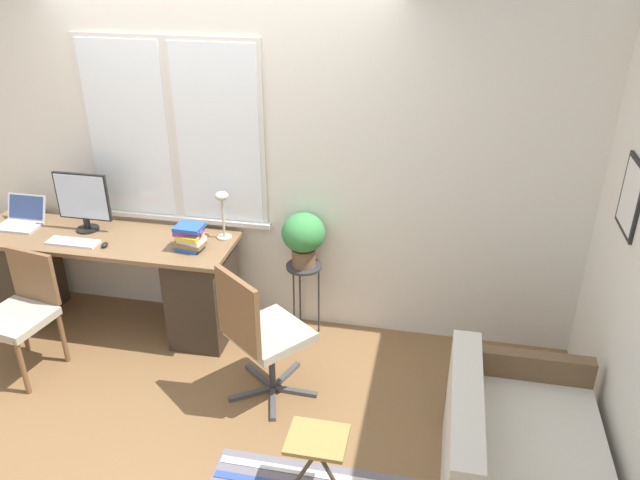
{
  "coord_description": "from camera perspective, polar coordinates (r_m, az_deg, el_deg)",
  "views": [
    {
      "loc": [
        1.57,
        -3.47,
        2.85
      ],
      "look_at": [
        0.82,
        0.15,
        1.0
      ],
      "focal_mm": 35.0,
      "sensor_mm": 36.0,
      "label": 1
    }
  ],
  "objects": [
    {
      "name": "ground_plane",
      "position": [
        4.76,
        -10.28,
        -10.7
      ],
      "size": [
        14.0,
        14.0,
        0.0
      ],
      "primitive_type": "plane",
      "color": "brown"
    },
    {
      "name": "wall_back_with_window",
      "position": [
        4.69,
        -8.79,
        7.72
      ],
      "size": [
        9.0,
        0.12,
        2.7
      ],
      "color": "white",
      "rests_on": "ground_plane"
    },
    {
      "name": "wall_right_with_picture",
      "position": [
        3.93,
        26.63,
        1.19
      ],
      "size": [
        0.08,
        9.0,
        2.7
      ],
      "color": "white",
      "rests_on": "ground_plane"
    },
    {
      "name": "desk",
      "position": [
        5.12,
        -18.74,
        -3.33
      ],
      "size": [
        2.02,
        0.61,
        0.78
      ],
      "color": "brown",
      "rests_on": "ground_plane"
    },
    {
      "name": "laptop",
      "position": [
        5.38,
        -25.64,
        1.71
      ],
      "size": [
        0.32,
        0.28,
        0.21
      ],
      "color": "#B7B7BC",
      "rests_on": "desk"
    },
    {
      "name": "monitor",
      "position": [
        5.01,
        -20.87,
        3.39
      ],
      "size": [
        0.42,
        0.17,
        0.46
      ],
      "color": "black",
      "rests_on": "desk"
    },
    {
      "name": "keyboard",
      "position": [
        4.92,
        -21.67,
        -0.2
      ],
      "size": [
        0.38,
        0.13,
        0.02
      ],
      "color": "silver",
      "rests_on": "desk"
    },
    {
      "name": "mouse",
      "position": [
        4.79,
        -19.09,
        -0.42
      ],
      "size": [
        0.04,
        0.07,
        0.03
      ],
      "color": "black",
      "rests_on": "desk"
    },
    {
      "name": "desk_lamp",
      "position": [
        4.61,
        -8.93,
        3.18
      ],
      "size": [
        0.11,
        0.11,
        0.37
      ],
      "color": "#BCB299",
      "rests_on": "desk"
    },
    {
      "name": "book_stack",
      "position": [
        4.55,
        -11.83,
        0.24
      ],
      "size": [
        0.23,
        0.19,
        0.19
      ],
      "color": "#2851B2",
      "rests_on": "desk"
    },
    {
      "name": "desk_chair_wooden",
      "position": [
        4.83,
        -25.62,
        -5.79
      ],
      "size": [
        0.5,
        0.51,
        0.86
      ],
      "rotation": [
        0.0,
        0.0,
        -0.18
      ],
      "color": "brown",
      "rests_on": "ground_plane"
    },
    {
      "name": "office_chair_swivel",
      "position": [
        4.09,
        -5.47,
        -8.39
      ],
      "size": [
        0.64,
        0.65,
        0.98
      ],
      "rotation": [
        0.0,
        0.0,
        2.48
      ],
      "color": "#47474C",
      "rests_on": "ground_plane"
    },
    {
      "name": "couch_loveseat",
      "position": [
        3.71,
        17.53,
        -19.24
      ],
      "size": [
        0.83,
        1.27,
        0.73
      ],
      "rotation": [
        0.0,
        0.0,
        1.57
      ],
      "color": "silver",
      "rests_on": "ground_plane"
    },
    {
      "name": "plant_stand",
      "position": [
        4.72,
        -1.48,
        -3.0
      ],
      "size": [
        0.27,
        0.27,
        0.58
      ],
      "color": "#333338",
      "rests_on": "ground_plane"
    },
    {
      "name": "potted_plant",
      "position": [
        4.57,
        -1.52,
        0.4
      ],
      "size": [
        0.32,
        0.32,
        0.42
      ],
      "color": "brown",
      "rests_on": "plant_stand"
    },
    {
      "name": "folding_stool",
      "position": [
        3.53,
        -0.26,
        -18.22
      ],
      "size": [
        0.32,
        0.27,
        0.42
      ],
      "color": "olive",
      "rests_on": "ground_plane"
    }
  ]
}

